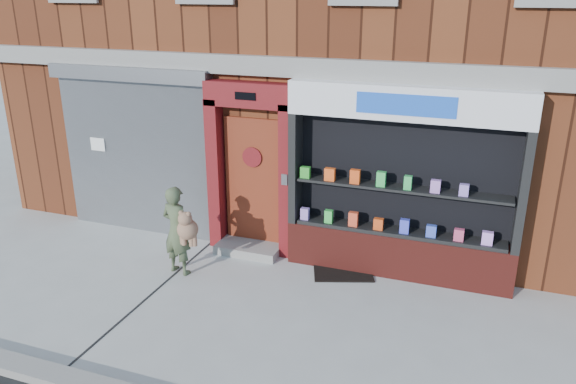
% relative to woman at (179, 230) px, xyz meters
% --- Properties ---
extents(ground, '(80.00, 80.00, 0.00)m').
position_rel_woman_xyz_m(ground, '(1.47, -0.67, -0.74)').
color(ground, '#9E9E99').
rests_on(ground, ground).
extents(building, '(12.00, 8.16, 8.00)m').
position_rel_woman_xyz_m(building, '(1.47, 5.33, 3.26)').
color(building, '#4A2010').
rests_on(building, ground).
extents(shutter_bay, '(3.10, 0.30, 3.04)m').
position_rel_woman_xyz_m(shutter_bay, '(-1.53, 1.26, 0.97)').
color(shutter_bay, gray).
rests_on(shutter_bay, ground).
extents(red_door_bay, '(1.52, 0.58, 2.90)m').
position_rel_woman_xyz_m(red_door_bay, '(0.72, 1.19, 0.71)').
color(red_door_bay, '#601014').
rests_on(red_door_bay, ground).
extents(pharmacy_bay, '(3.50, 0.41, 3.00)m').
position_rel_woman_xyz_m(pharmacy_bay, '(3.22, 1.15, 0.63)').
color(pharmacy_bay, maroon).
rests_on(pharmacy_bay, ground).
extents(woman, '(0.70, 0.47, 1.45)m').
position_rel_woman_xyz_m(woman, '(0.00, 0.00, 0.00)').
color(woman, '#465337').
rests_on(woman, ground).
extents(doormat, '(1.09, 0.92, 0.02)m').
position_rel_woman_xyz_m(doormat, '(2.43, 0.88, -0.73)').
color(doormat, black).
rests_on(doormat, ground).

